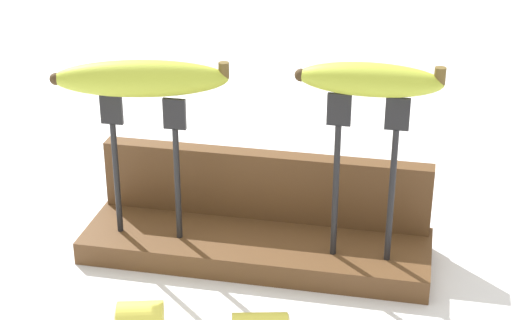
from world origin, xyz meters
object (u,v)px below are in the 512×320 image
fork_stand_right (365,164)px  banana_chunk_far (139,319)px  fork_stand_left (145,154)px  banana_raised_left (141,79)px  banana_raised_right (370,79)px

fork_stand_right → banana_chunk_far: size_ratio=3.48×
fork_stand_left → banana_raised_left: size_ratio=0.88×
fork_stand_left → banana_raised_right: bearing=-0.0°
fork_stand_left → banana_raised_right: 0.27m
banana_raised_left → fork_stand_left: bearing=12.6°
fork_stand_left → banana_chunk_far: size_ratio=3.12×
banana_chunk_far → fork_stand_left: bearing=104.4°
banana_raised_left → banana_raised_right: 0.25m
fork_stand_left → banana_raised_right: banana_raised_right is taller
banana_raised_left → banana_chunk_far: bearing=-75.6°
banana_raised_right → banana_chunk_far: size_ratio=2.79×
fork_stand_left → fork_stand_right: 0.25m
banana_raised_right → fork_stand_right: bearing=0.2°
banana_raised_left → banana_chunk_far: (0.04, -0.16, -0.21)m
banana_chunk_far → banana_raised_left: bearing=104.4°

